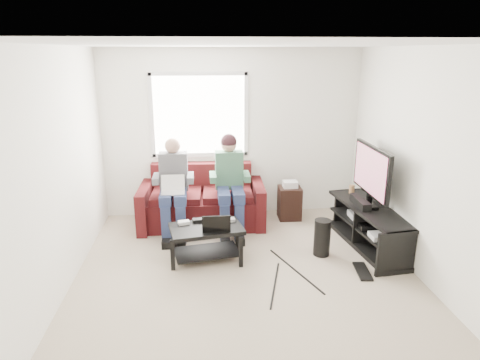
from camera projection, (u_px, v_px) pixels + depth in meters
name	position (u px, v px, depth m)	size (l,w,h in m)	color
floor	(248.00, 281.00, 4.91)	(4.50, 4.50, 0.00)	#B6A48D
ceiling	(249.00, 44.00, 4.16)	(4.50, 4.50, 0.00)	white
wall_back	(232.00, 134.00, 6.68)	(4.50, 4.50, 0.00)	white
wall_front	(294.00, 281.00, 2.39)	(4.50, 4.50, 0.00)	white
wall_left	(53.00, 178.00, 4.35)	(4.50, 4.50, 0.00)	white
wall_right	(428.00, 168.00, 4.72)	(4.50, 4.50, 0.00)	white
window	(199.00, 115.00, 6.53)	(1.48, 0.04, 1.28)	white
sofa	(202.00, 203.00, 6.51)	(1.89, 0.96, 0.88)	#451111
person_left	(173.00, 183.00, 6.03)	(0.40, 0.70, 1.36)	navy
person_right	(230.00, 177.00, 6.11)	(0.40, 0.71, 1.41)	navy
laptop_silver	(173.00, 189.00, 5.85)	(0.32, 0.22, 0.24)	silver
coffee_table	(206.00, 235.00, 5.35)	(0.96, 0.69, 0.44)	black
laptop_black	(216.00, 220.00, 5.22)	(0.34, 0.24, 0.24)	black
controller_a	(184.00, 222.00, 5.40)	(0.14, 0.09, 0.04)	silver
controller_b	(198.00, 220.00, 5.47)	(0.14, 0.09, 0.04)	black
controller_c	(229.00, 220.00, 5.48)	(0.14, 0.09, 0.04)	gray
tv_stand	(370.00, 229.00, 5.76)	(0.69, 1.69, 0.54)	black
tv	(371.00, 173.00, 5.63)	(0.12, 1.10, 0.81)	black
soundbar	(360.00, 202.00, 5.74)	(0.12, 0.50, 0.10)	black
drink_cup	(352.00, 189.00, 6.25)	(0.08, 0.08, 0.12)	#A17145
console_white	(382.00, 236.00, 5.35)	(0.30, 0.22, 0.06)	silver
console_grey	(362.00, 215.00, 6.02)	(0.34, 0.26, 0.08)	gray
console_black	(371.00, 225.00, 5.68)	(0.38, 0.30, 0.07)	black
subwoofer	(322.00, 238.00, 5.49)	(0.21, 0.21, 0.48)	black
keyboard_floor	(363.00, 271.00, 5.11)	(0.15, 0.44, 0.02)	black
end_table	(289.00, 202.00, 6.70)	(0.34, 0.34, 0.61)	black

